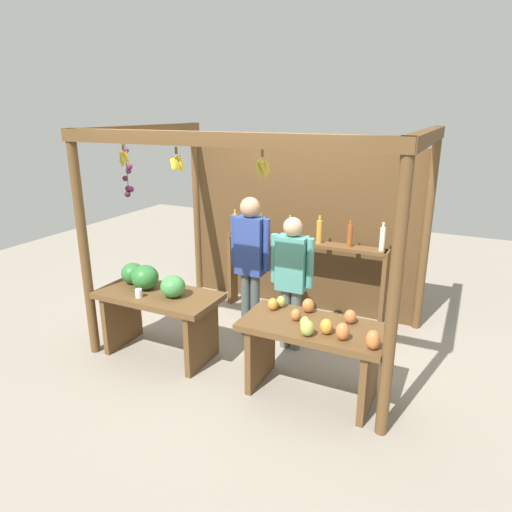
# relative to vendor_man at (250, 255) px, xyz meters

# --- Properties ---
(ground_plane) EXTENTS (12.00, 12.00, 0.00)m
(ground_plane) POSITION_rel_vendor_man_xyz_m (0.18, -0.02, -0.99)
(ground_plane) COLOR gray
(ground_plane) RESTS_ON ground
(market_stall) EXTENTS (3.24, 2.26, 2.38)m
(market_stall) POSITION_rel_vendor_man_xyz_m (0.18, 0.48, 0.40)
(market_stall) COLOR brown
(market_stall) RESTS_ON ground
(fruit_counter_left) EXTENTS (1.31, 0.64, 0.98)m
(fruit_counter_left) POSITION_rel_vendor_man_xyz_m (-0.72, -0.81, -0.36)
(fruit_counter_left) COLOR brown
(fruit_counter_left) RESTS_ON ground
(fruit_counter_right) EXTENTS (1.31, 0.64, 0.88)m
(fruit_counter_right) POSITION_rel_vendor_man_xyz_m (1.06, -0.83, -0.44)
(fruit_counter_right) COLOR brown
(fruit_counter_right) RESTS_ON ground
(bottle_shelf_unit) EXTENTS (2.08, 0.22, 1.34)m
(bottle_shelf_unit) POSITION_rel_vendor_man_xyz_m (0.36, 0.79, -0.20)
(bottle_shelf_unit) COLOR brown
(bottle_shelf_unit) RESTS_ON ground
(vendor_man) EXTENTS (0.48, 0.22, 1.65)m
(vendor_man) POSITION_rel_vendor_man_xyz_m (0.00, 0.00, 0.00)
(vendor_man) COLOR #495151
(vendor_man) RESTS_ON ground
(vendor_woman) EXTENTS (0.48, 0.20, 1.50)m
(vendor_woman) POSITION_rel_vendor_man_xyz_m (0.54, -0.09, -0.10)
(vendor_woman) COLOR #545F59
(vendor_woman) RESTS_ON ground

